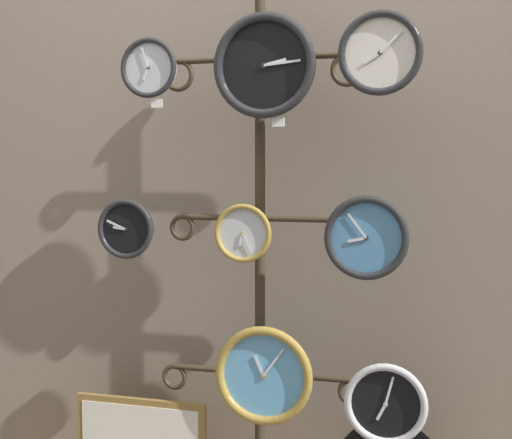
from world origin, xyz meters
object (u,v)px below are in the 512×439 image
object	(u,v)px
display_stand	(260,355)
clock_top_left	(149,68)
clock_middle_left	(126,229)
clock_bottom_right	(386,404)
clock_top_right	(380,53)
clock_middle_right	(366,238)
clock_bottom_center	(264,375)
clock_middle_center	(243,233)
clock_top_center	(264,66)

from	to	relation	value
display_stand	clock_top_left	world-z (taller)	display_stand
clock_middle_left	clock_bottom_right	distance (m)	1.01
clock_top_right	clock_middle_right	world-z (taller)	clock_top_right
clock_bottom_center	clock_top_left	bearing A→B (deg)	177.99
clock_bottom_center	clock_middle_center	bearing A→B (deg)	173.78
display_stand	clock_bottom_right	bearing A→B (deg)	-14.62
clock_middle_left	clock_middle_center	distance (m)	0.41
display_stand	clock_bottom_right	size ratio (longest dim) A/B	7.14
clock_top_right	clock_middle_right	distance (m)	0.55
clock_top_center	clock_middle_center	world-z (taller)	clock_top_center
display_stand	clock_top_right	world-z (taller)	display_stand
clock_top_center	clock_top_right	size ratio (longest dim) A/B	1.31
clock_top_center	clock_middle_center	size ratio (longest dim) A/B	1.73
clock_middle_left	clock_middle_center	size ratio (longest dim) A/B	1.06
clock_top_left	clock_middle_right	distance (m)	0.89
display_stand	clock_top_right	size ratio (longest dim) A/B	7.26
clock_middle_right	clock_bottom_right	distance (m)	0.51
clock_middle_left	clock_bottom_center	distance (m)	0.66
clock_middle_center	clock_middle_right	xyz separation A→B (m)	(0.39, 0.01, -0.00)
clock_top_left	clock_bottom_center	world-z (taller)	clock_top_left
clock_top_right	clock_top_center	bearing A→B (deg)	177.78
clock_top_left	clock_bottom_right	bearing A→B (deg)	-1.62
display_stand	clock_bottom_right	world-z (taller)	display_stand
clock_top_right	clock_middle_left	size ratio (longest dim) A/B	1.25
clock_middle_right	clock_bottom_center	world-z (taller)	clock_middle_right
clock_top_right	clock_bottom_right	size ratio (longest dim) A/B	0.98
clock_top_center	clock_middle_left	size ratio (longest dim) A/B	1.64
clock_top_center	clock_bottom_center	bearing A→B (deg)	-93.35
display_stand	clock_top_left	xyz separation A→B (m)	(-0.35, -0.09, 0.95)
clock_middle_left	clock_top_center	bearing A→B (deg)	-0.09
display_stand	clock_top_right	xyz separation A→B (m)	(0.40, -0.11, 0.97)
display_stand	clock_middle_right	size ratio (longest dim) A/B	6.99
display_stand	clock_bottom_center	xyz separation A→B (m)	(0.04, -0.10, -0.04)
display_stand	clock_bottom_center	bearing A→B (deg)	-68.48
clock_top_left	clock_middle_left	distance (m)	0.54
clock_bottom_center	clock_bottom_right	size ratio (longest dim) A/B	1.27
clock_bottom_center	clock_top_center	bearing A→B (deg)	86.65
clock_middle_center	clock_bottom_right	xyz separation A→B (m)	(0.46, -0.02, -0.51)
clock_top_right	clock_middle_left	world-z (taller)	clock_top_right
clock_top_center	clock_middle_right	bearing A→B (deg)	2.30
clock_top_right	clock_bottom_right	xyz separation A→B (m)	(0.03, 0.00, -1.06)
display_stand	clock_bottom_center	size ratio (longest dim) A/B	5.64
display_stand	clock_middle_center	size ratio (longest dim) A/B	9.60
clock_top_right	clock_middle_center	world-z (taller)	clock_top_right
clock_middle_right	clock_bottom_center	distance (m)	0.55
clock_middle_right	clock_bottom_center	xyz separation A→B (m)	(-0.32, -0.02, -0.45)
clock_top_center	clock_top_left	bearing A→B (deg)	178.62
clock_middle_center	clock_middle_right	distance (m)	0.39
clock_top_left	clock_middle_center	size ratio (longest dim) A/B	1.03
clock_top_right	clock_bottom_right	distance (m)	1.06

